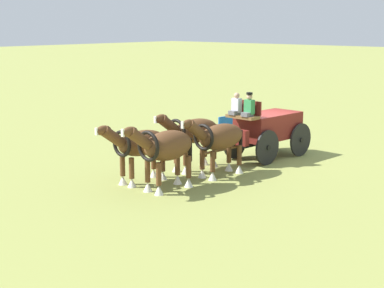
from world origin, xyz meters
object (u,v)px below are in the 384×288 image
object	(u,v)px
draft_horse_rear_off	(193,133)
draft_horse_lead_off	(139,145)
show_wagon	(266,127)
draft_horse_rear_near	(219,139)
draft_horse_lead_near	(165,148)

from	to	relation	value
draft_horse_rear_off	draft_horse_lead_off	xyz separation A→B (m)	(2.60, -0.15, -0.08)
show_wagon	draft_horse_lead_off	world-z (taller)	show_wagon
show_wagon	draft_horse_lead_off	bearing A→B (deg)	-9.25
show_wagon	draft_horse_rear_near	bearing A→B (deg)	7.07
show_wagon	draft_horse_rear_near	size ratio (longest dim) A/B	1.87
show_wagon	draft_horse_lead_near	bearing A→B (deg)	2.78
draft_horse_rear_off	show_wagon	bearing A→B (deg)	166.45
draft_horse_rear_near	draft_horse_rear_off	world-z (taller)	draft_horse_rear_off
draft_horse_lead_near	draft_horse_rear_near	bearing A→B (deg)	176.76
draft_horse_rear_near	draft_horse_lead_near	distance (m)	2.59
show_wagon	draft_horse_lead_near	size ratio (longest dim) A/B	1.95
draft_horse_rear_off	draft_horse_lead_off	bearing A→B (deg)	-3.24
draft_horse_lead_off	draft_horse_lead_near	bearing A→B (deg)	87.57
draft_horse_rear_off	draft_horse_lead_off	size ratio (longest dim) A/B	1.06
draft_horse_lead_off	draft_horse_rear_near	bearing A→B (deg)	150.26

